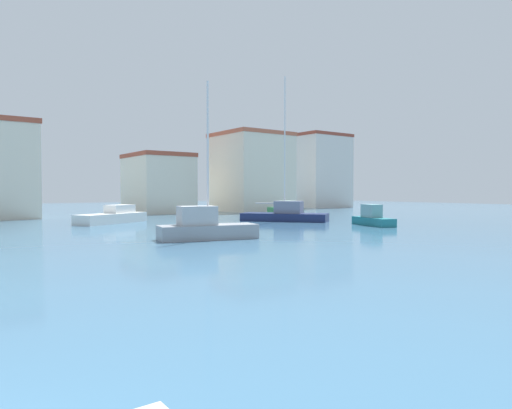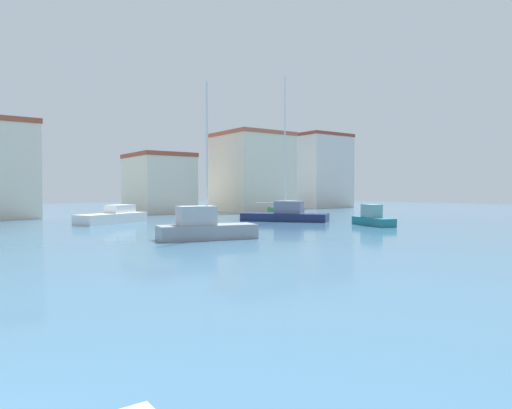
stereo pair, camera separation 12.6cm
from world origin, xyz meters
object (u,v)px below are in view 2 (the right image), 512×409
Objects in this scene: sailboat_grey_mid_harbor at (204,227)px; motorboat_teal_far_left at (373,218)px; sailboat_navy_center_channel at (286,214)px; sailboat_green_near_pier at (286,210)px; motorboat_white_distant_east at (113,217)px.

motorboat_teal_far_left is (15.77, 1.04, -0.13)m from sailboat_grey_mid_harbor.
sailboat_navy_center_channel is (13.52, 9.01, -0.07)m from sailboat_grey_mid_harbor.
motorboat_teal_far_left is at bearing -99.76° from sailboat_green_near_pier.
sailboat_grey_mid_harbor is at bearing -90.37° from motorboat_white_distant_east.
sailboat_grey_mid_harbor is 1.96× the size of motorboat_teal_far_left.
motorboat_teal_far_left is at bearing -43.14° from motorboat_white_distant_east.
sailboat_green_near_pier is 7.15m from sailboat_navy_center_channel.
sailboat_navy_center_channel is at bearing 105.76° from motorboat_teal_far_left.
sailboat_navy_center_channel is (-4.57, -5.50, -0.02)m from sailboat_green_near_pier.
sailboat_green_near_pier is at bearing 38.74° from sailboat_grey_mid_harbor.
sailboat_grey_mid_harbor reaches higher than motorboat_teal_far_left.
motorboat_teal_far_left is (2.25, -7.98, -0.06)m from sailboat_navy_center_channel.
motorboat_white_distant_east is 15.00m from sailboat_navy_center_channel.
sailboat_green_near_pier is (17.99, -1.20, 0.11)m from motorboat_white_distant_east.
sailboat_navy_center_channel is at bearing -26.55° from motorboat_white_distant_east.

